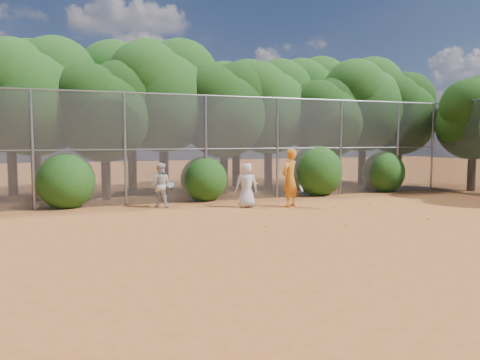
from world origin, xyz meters
name	(u,v)px	position (x,y,z in m)	size (l,w,h in m)	color
ground	(308,227)	(0.00, 0.00, 0.00)	(80.00, 80.00, 0.00)	#A15524
fence_back	(228,147)	(-0.12, 6.00, 2.05)	(20.05, 0.09, 4.03)	gray
tree_1	(35,91)	(-6.94, 8.54, 4.16)	(4.64, 4.03, 6.35)	black
tree_2	(106,107)	(-4.45, 7.83, 3.58)	(3.99, 3.47, 5.47)	black
tree_3	(164,91)	(-1.94, 8.84, 4.40)	(4.89, 4.26, 6.70)	black
tree_4	(224,107)	(0.55, 8.24, 3.76)	(4.19, 3.64, 5.73)	black
tree_5	(269,103)	(3.06, 9.04, 4.05)	(4.51, 3.92, 6.17)	black
tree_6	(327,115)	(5.55, 8.03, 3.47)	(3.86, 3.36, 5.29)	black
tree_7	(364,101)	(8.06, 8.64, 4.28)	(4.77, 4.14, 6.53)	black
tree_8	(400,110)	(10.05, 8.34, 3.82)	(4.25, 3.70, 5.82)	black
tree_9	(11,91)	(-7.94, 10.84, 4.34)	(4.83, 4.20, 6.62)	black
tree_10	(132,90)	(-2.93, 11.05, 4.63)	(5.15, 4.48, 7.06)	black
tree_11	(237,102)	(2.06, 10.64, 4.16)	(4.64, 4.03, 6.35)	black
tree_12	(311,99)	(6.56, 11.24, 4.51)	(5.02, 4.37, 6.88)	black
tree_13	(474,115)	(11.45, 5.03, 3.47)	(3.86, 3.36, 5.29)	black
bush_0	(66,179)	(-6.00, 6.30, 1.00)	(2.00, 2.00, 2.00)	#184511
bush_1	(204,177)	(-1.00, 6.30, 0.90)	(1.80, 1.80, 1.80)	#184511
bush_2	(316,169)	(4.00, 6.30, 1.10)	(2.20, 2.20, 2.20)	#184511
bush_3	(383,170)	(7.50, 6.30, 0.95)	(1.90, 1.90, 1.90)	#184511
player_yellow	(290,178)	(1.27, 3.52, 1.01)	(0.95, 0.80, 2.03)	orange
player_teen	(247,185)	(-0.18, 3.95, 0.79)	(0.85, 0.65, 1.60)	silver
player_white	(160,185)	(-2.94, 5.13, 0.77)	(0.95, 0.89, 1.54)	silver
ball_0	(378,215)	(2.90, 0.77, 0.03)	(0.07, 0.07, 0.07)	#D3E629
ball_1	(334,207)	(2.60, 2.77, 0.03)	(0.07, 0.07, 0.07)	#D3E629
ball_2	(345,224)	(1.03, -0.23, 0.03)	(0.07, 0.07, 0.07)	#D3E629
ball_3	(428,218)	(3.85, -0.30, 0.03)	(0.07, 0.07, 0.07)	#D3E629
ball_4	(266,226)	(-1.08, 0.38, 0.03)	(0.07, 0.07, 0.07)	#D3E629
ball_5	(369,203)	(4.25, 3.00, 0.03)	(0.07, 0.07, 0.07)	#D3E629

